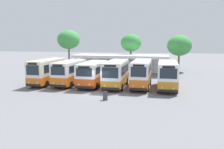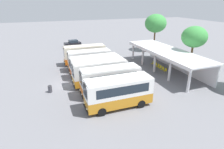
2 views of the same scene
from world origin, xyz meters
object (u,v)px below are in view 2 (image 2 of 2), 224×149
waiting_chair_fourth_seat (160,67)px  waiting_chair_far_end_seat (165,70)px  waiting_chair_end_by_column (153,63)px  waiting_chair_middle_seat (158,66)px  city_bus_nearest_orange (85,54)px  litter_bin_apron (50,89)px  waiting_chair_fifth_seat (162,69)px  city_bus_second_in_row (89,59)px  city_bus_fourth_amber (100,72)px  parked_car_flank (73,43)px  waiting_chair_second_from_end (156,65)px  city_bus_middle_cream (95,65)px  city_bus_far_end_green (119,91)px  city_bus_fifth_blue (110,80)px

waiting_chair_fourth_seat → waiting_chair_far_end_seat: size_ratio=1.00×
waiting_chair_end_by_column → waiting_chair_middle_seat: bearing=3.4°
city_bus_nearest_orange → waiting_chair_end_by_column: city_bus_nearest_orange is taller
waiting_chair_fourth_seat → litter_bin_apron: bearing=-83.5°
waiting_chair_end_by_column → litter_bin_apron: bearing=-76.4°
city_bus_nearest_orange → waiting_chair_fifth_seat: 13.81m
city_bus_second_in_row → litter_bin_apron: size_ratio=7.95×
city_bus_fourth_amber → waiting_chair_fifth_seat: city_bus_fourth_amber is taller
parked_car_flank → waiting_chair_end_by_column: parked_car_flank is taller
city_bus_nearest_orange → waiting_chair_second_from_end: city_bus_nearest_orange is taller
city_bus_second_in_row → city_bus_middle_cream: city_bus_second_in_row is taller
litter_bin_apron → city_bus_far_end_green: bearing=47.6°
city_bus_second_in_row → waiting_chair_second_from_end: 11.35m
parked_car_flank → city_bus_fifth_blue: bearing=0.2°
city_bus_nearest_orange → waiting_chair_middle_seat: bearing=57.3°
waiting_chair_middle_seat → waiting_chair_far_end_seat: size_ratio=1.00×
parked_car_flank → litter_bin_apron: parked_car_flank is taller
city_bus_nearest_orange → city_bus_fourth_amber: 9.55m
city_bus_nearest_orange → city_bus_middle_cream: size_ratio=0.98×
city_bus_nearest_orange → city_bus_second_in_row: (3.18, 0.08, -0.08)m
parked_car_flank → city_bus_nearest_orange: bearing=-0.8°
city_bus_fifth_blue → city_bus_far_end_green: size_ratio=1.01×
city_bus_middle_cream → city_bus_second_in_row: bearing=-178.5°
waiting_chair_far_end_seat → city_bus_far_end_green: bearing=-58.1°
city_bus_far_end_green → waiting_chair_second_from_end: bearing=131.6°
waiting_chair_fourth_seat → litter_bin_apron: litter_bin_apron is taller
waiting_chair_fourth_seat → waiting_chair_far_end_seat: 1.48m
city_bus_middle_cream → waiting_chair_second_from_end: city_bus_middle_cream is taller
city_bus_second_in_row → waiting_chair_middle_seat: 11.58m
waiting_chair_middle_seat → waiting_chair_fourth_seat: bearing=-4.7°
city_bus_fifth_blue → parked_car_flank: 27.61m
city_bus_fourth_amber → waiting_chair_far_end_seat: city_bus_fourth_amber is taller
city_bus_second_in_row → city_bus_middle_cream: 3.18m
city_bus_nearest_orange → city_bus_fifth_blue: bearing=1.3°
city_bus_nearest_orange → waiting_chair_far_end_seat: bearing=49.5°
city_bus_fifth_blue → waiting_chair_middle_seat: city_bus_fifth_blue is taller
city_bus_fifth_blue → waiting_chair_fourth_seat: 11.77m
city_bus_fourth_amber → city_bus_fifth_blue: city_bus_fifth_blue is taller
waiting_chair_end_by_column → waiting_chair_fourth_seat: size_ratio=1.00×
city_bus_far_end_green → waiting_chair_far_end_seat: 12.71m
city_bus_second_in_row → litter_bin_apron: (6.57, -6.75, -1.33)m
city_bus_fourth_amber → waiting_chair_second_from_end: bearing=106.6°
city_bus_second_in_row → litter_bin_apron: bearing=-45.8°
city_bus_nearest_orange → city_bus_fourth_amber: city_bus_nearest_orange is taller
waiting_chair_second_from_end → parked_car_flank: bearing=-153.1°
city_bus_nearest_orange → waiting_chair_fifth_seat: size_ratio=8.66×
waiting_chair_second_from_end → waiting_chair_fourth_seat: bearing=-2.2°
city_bus_fourth_amber → waiting_chair_fourth_seat: bearing=99.3°
city_bus_far_end_green → waiting_chair_far_end_seat: (-6.67, 10.73, -1.32)m
litter_bin_apron → city_bus_fourth_amber: bearing=91.8°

